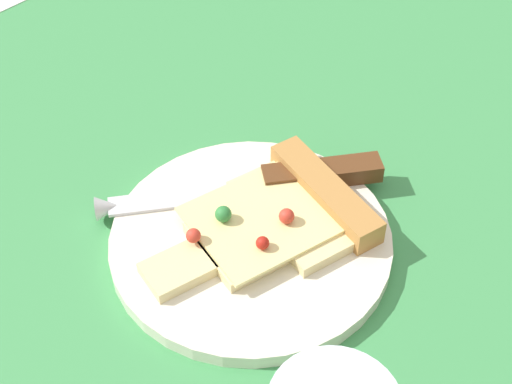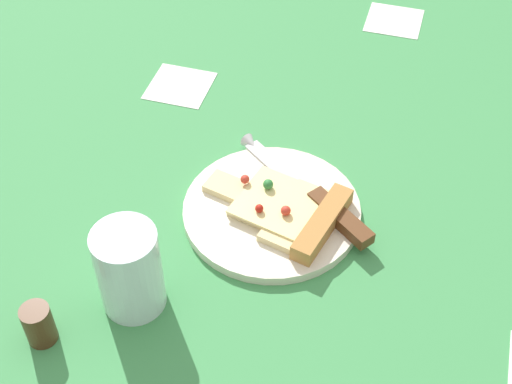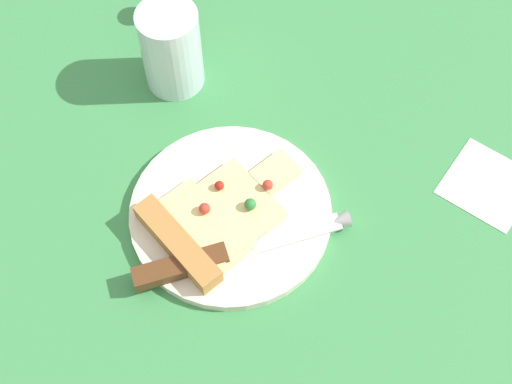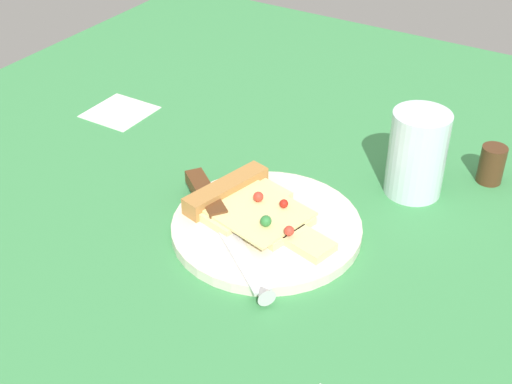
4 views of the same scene
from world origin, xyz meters
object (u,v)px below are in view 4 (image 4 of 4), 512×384
pizza_slice (252,208)px  drinking_glass (417,154)px  plate (267,227)px  knife (220,216)px  pepper_shaker (492,164)px

pizza_slice → drinking_glass: bearing=153.0°
plate → knife: (-2.55, 4.94, 1.24)cm
drinking_glass → pizza_slice: bearing=139.5°
drinking_glass → pepper_shaker: (7.38, -7.66, -3.00)cm
knife → pepper_shaker: bearing=174.9°
pizza_slice → drinking_glass: drinking_glass is taller
plate → knife: knife is taller
pepper_shaker → drinking_glass: bearing=133.9°
plate → pepper_shaker: bearing=-38.2°
knife → drinking_glass: drinking_glass is taller
pizza_slice → pepper_shaker: bearing=151.2°
drinking_glass → pepper_shaker: size_ratio=2.19×
plate → pepper_shaker: (24.19, -19.04, 1.89)cm
pizza_slice → knife: 3.99cm
knife → pizza_slice: bearing=178.9°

